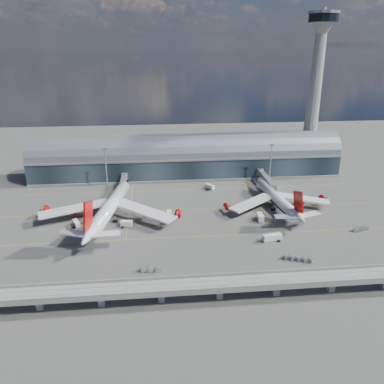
{
  "coord_description": "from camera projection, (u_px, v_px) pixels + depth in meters",
  "views": [
    {
      "loc": [
        -19.91,
        -160.49,
        81.49
      ],
      "look_at": [
        -3.16,
        10.0,
        14.0
      ],
      "focal_mm": 35.0,
      "sensor_mm": 36.0,
      "label": 1
    }
  ],
  "objects": [
    {
      "name": "jet_bridge_right",
      "position": [
        266.0,
        178.0,
        229.99
      ],
      "size": [
        4.4,
        32.0,
        7.25
      ],
      "color": "gray",
      "rests_on": "ground"
    },
    {
      "name": "guideway",
      "position": [
        220.0,
        285.0,
        127.41
      ],
      "size": [
        220.0,
        8.5,
        7.2
      ],
      "color": "gray",
      "rests_on": "ground"
    },
    {
      "name": "ground",
      "position": [
        201.0,
        226.0,
        180.28
      ],
      "size": [
        500.0,
        500.0,
        0.0
      ],
      "primitive_type": "plane",
      "color": "#474744",
      "rests_on": "ground"
    },
    {
      "name": "service_truck_2",
      "position": [
        272.0,
        238.0,
        166.39
      ],
      "size": [
        8.94,
        3.89,
        3.13
      ],
      "rotation": [
        0.0,
        0.0,
        1.74
      ],
      "color": "silver",
      "rests_on": "ground"
    },
    {
      "name": "service_truck_1",
      "position": [
        126.0,
        224.0,
        179.19
      ],
      "size": [
        5.73,
        3.42,
        3.12
      ],
      "rotation": [
        0.0,
        0.0,
        1.39
      ],
      "color": "silver",
      "rests_on": "ground"
    },
    {
      "name": "jet_bridge_left",
      "position": [
        123.0,
        182.0,
        223.89
      ],
      "size": [
        4.4,
        28.0,
        7.25
      ],
      "color": "gray",
      "rests_on": "ground"
    },
    {
      "name": "cargo_train_1",
      "position": [
        299.0,
        259.0,
        151.23
      ],
      "size": [
        12.2,
        6.07,
        1.66
      ],
      "rotation": [
        0.0,
        0.0,
        1.95
      ],
      "color": "gray",
      "rests_on": "ground"
    },
    {
      "name": "service_truck_5",
      "position": [
        210.0,
        187.0,
        226.19
      ],
      "size": [
        5.67,
        6.06,
        2.91
      ],
      "rotation": [
        0.0,
        0.0,
        0.71
      ],
      "color": "silver",
      "rests_on": "ground"
    },
    {
      "name": "floodlight_mast_right",
      "position": [
        270.0,
        163.0,
        230.76
      ],
      "size": [
        3.0,
        0.7,
        25.7
      ],
      "color": "gray",
      "rests_on": "ground"
    },
    {
      "name": "airliner_left",
      "position": [
        109.0,
        208.0,
        183.95
      ],
      "size": [
        71.14,
        74.88,
        22.88
      ],
      "rotation": [
        0.0,
        0.0,
        -0.17
      ],
      "color": "white",
      "rests_on": "ground"
    },
    {
      "name": "taxi_lines",
      "position": [
        196.0,
        208.0,
        200.75
      ],
      "size": [
        200.0,
        80.12,
        0.01
      ],
      "color": "gold",
      "rests_on": "ground"
    },
    {
      "name": "cargo_train_2",
      "position": [
        361.0,
        229.0,
        175.92
      ],
      "size": [
        8.29,
        3.95,
        1.82
      ],
      "rotation": [
        0.0,
        0.0,
        1.28
      ],
      "color": "gray",
      "rests_on": "ground"
    },
    {
      "name": "service_truck_4",
      "position": [
        169.0,
        214.0,
        190.21
      ],
      "size": [
        2.68,
        5.0,
        2.82
      ],
      "rotation": [
        0.0,
        0.0,
        -0.06
      ],
      "color": "silver",
      "rests_on": "ground"
    },
    {
      "name": "service_truck_0",
      "position": [
        76.0,
        224.0,
        179.85
      ],
      "size": [
        4.81,
        6.85,
        2.72
      ],
      "rotation": [
        0.0,
        0.0,
        0.45
      ],
      "color": "silver",
      "rests_on": "ground"
    },
    {
      "name": "cargo_train_0",
      "position": [
        151.0,
        270.0,
        143.88
      ],
      "size": [
        8.2,
        3.0,
        1.8
      ],
      "rotation": [
        0.0,
        0.0,
        1.74
      ],
      "color": "gray",
      "rests_on": "ground"
    },
    {
      "name": "airliner_right",
      "position": [
        277.0,
        200.0,
        198.23
      ],
      "size": [
        58.0,
        60.65,
        19.23
      ],
      "rotation": [
        0.0,
        0.0,
        0.11
      ],
      "color": "white",
      "rests_on": "ground"
    },
    {
      "name": "terminal",
      "position": [
        187.0,
        158.0,
        248.33
      ],
      "size": [
        200.0,
        30.0,
        28.0
      ],
      "color": "#1B272E",
      "rests_on": "ground"
    },
    {
      "name": "floodlight_mast_left",
      "position": [
        106.0,
        168.0,
        221.66
      ],
      "size": [
        3.0,
        0.7,
        25.7
      ],
      "color": "gray",
      "rests_on": "ground"
    },
    {
      "name": "control_tower",
      "position": [
        314.0,
        94.0,
        245.94
      ],
      "size": [
        19.0,
        19.0,
        103.0
      ],
      "color": "gray",
      "rests_on": "ground"
    },
    {
      "name": "service_truck_3",
      "position": [
        260.0,
        217.0,
        185.89
      ],
      "size": [
        3.1,
        6.88,
        3.26
      ],
      "rotation": [
        0.0,
        0.0,
        -0.06
      ],
      "color": "silver",
      "rests_on": "ground"
    }
  ]
}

